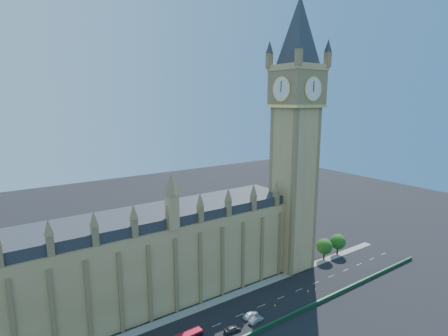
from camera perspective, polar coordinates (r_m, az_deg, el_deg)
ground at (r=106.36m, az=0.72°, el=-23.56°), size 400.00×400.00×0.00m
palace_westminster at (r=107.56m, az=-17.86°, el=-15.17°), size 120.00×20.00×28.00m
elizabeth_tower at (r=123.36m, az=11.65°, el=8.06°), size 20.59×20.59×105.00m
bridge_parapet at (r=100.15m, az=4.00°, el=-25.63°), size 160.00×0.60×1.20m
kerb_north at (r=112.93m, az=-2.26°, el=-21.26°), size 160.00×3.00×0.16m
tree_east_near at (r=142.20m, az=16.12°, el=-12.11°), size 6.00×6.00×8.50m
tree_east_far at (r=148.09m, az=18.13°, el=-11.29°), size 6.00×6.00×8.50m
car_grey at (r=101.79m, az=1.39°, el=-24.78°), size 4.94×2.49×1.61m
car_silver at (r=105.51m, az=5.24°, el=-23.43°), size 4.73×2.15×1.51m
car_white at (r=107.32m, az=4.38°, el=-22.76°), size 5.31×2.57×1.49m
cone_a at (r=112.71m, az=8.33°, el=-21.30°), size 0.54×0.54×0.66m
cone_b at (r=122.00m, az=14.68°, el=-18.87°), size 0.51×0.51×0.65m
cone_c at (r=121.34m, az=13.56°, el=-18.95°), size 0.58×0.58×0.79m
cone_d at (r=123.19m, az=14.71°, el=-18.57°), size 0.41×0.41×0.64m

